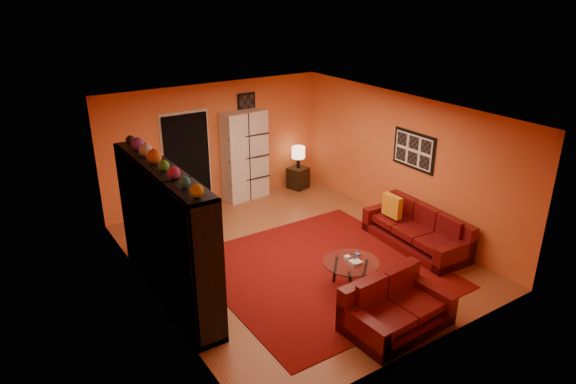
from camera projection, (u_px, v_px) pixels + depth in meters
floor at (294, 255)px, 9.12m from camera, size 6.00×6.00×0.00m
ceiling at (294, 111)px, 8.14m from camera, size 6.00×6.00×0.00m
wall_back at (216, 144)px, 10.95m from camera, size 6.00×0.00×6.00m
wall_front at (429, 263)px, 6.30m from camera, size 6.00×0.00×6.00m
wall_left at (150, 222)px, 7.37m from camera, size 0.00×6.00×6.00m
wall_right at (402, 161)px, 9.89m from camera, size 0.00×6.00×6.00m
rug at (322, 270)px, 8.63m from camera, size 3.60×3.60×0.01m
doorway at (187, 162)px, 10.68m from camera, size 0.95×0.10×2.04m
wall_art_right at (414, 150)px, 9.54m from camera, size 0.03×1.00×0.70m
wall_art_back at (246, 105)px, 11.03m from camera, size 0.42×0.03×0.52m
entertainment_unit at (166, 234)px, 7.57m from camera, size 0.45×3.00×2.10m
tv at (170, 237)px, 7.61m from camera, size 0.93×0.12×0.54m
sofa at (419, 231)px, 9.37m from camera, size 0.95×2.09×0.85m
loveseat at (393, 307)px, 7.17m from camera, size 1.53×0.97×0.85m
throw_pillow at (392, 206)px, 9.57m from camera, size 0.12×0.42×0.42m
coffee_table at (351, 264)px, 8.03m from camera, size 0.88×0.88×0.44m
storage_cabinet at (245, 156)px, 11.21m from camera, size 1.02×0.53×1.97m
bowl_chair at (190, 204)px, 10.50m from camera, size 0.64×0.64×0.52m
side_table at (298, 178)px, 12.01m from camera, size 0.50×0.50×0.50m
table_lamp at (298, 153)px, 11.78m from camera, size 0.31×0.31×0.51m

